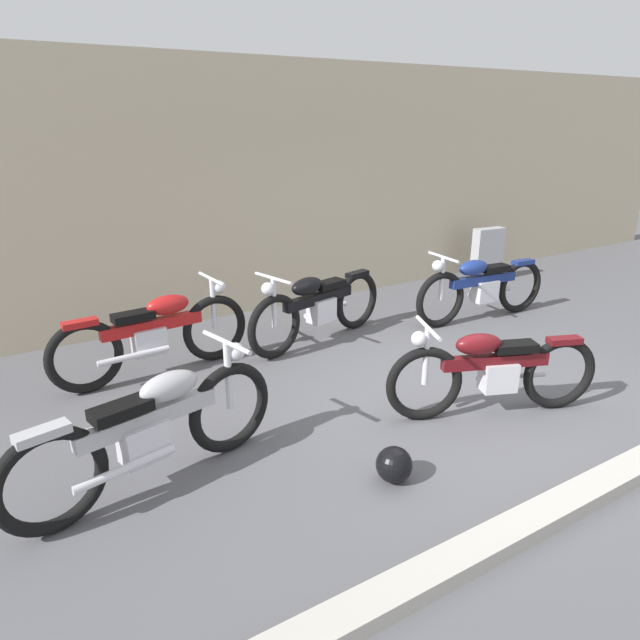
{
  "coord_description": "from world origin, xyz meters",
  "views": [
    {
      "loc": [
        -3.9,
        -3.6,
        2.67
      ],
      "look_at": [
        -0.83,
        1.42,
        0.55
      ],
      "focal_mm": 31.65,
      "sensor_mm": 36.0,
      "label": 1
    }
  ],
  "objects_px": {
    "motorcycle_red": "(155,334)",
    "stone_marker": "(487,255)",
    "motorcycle_black": "(317,306)",
    "motorcycle_maroon": "(492,370)",
    "motorcycle_silver": "(152,429)",
    "helmet": "(394,465)",
    "motorcycle_blue": "(481,287)"
  },
  "relations": [
    {
      "from": "motorcycle_red",
      "to": "stone_marker",
      "type": "bearing_deg",
      "value": 3.64
    },
    {
      "from": "motorcycle_black",
      "to": "motorcycle_red",
      "type": "height_order",
      "value": "motorcycle_red"
    },
    {
      "from": "motorcycle_red",
      "to": "motorcycle_maroon",
      "type": "height_order",
      "value": "motorcycle_red"
    },
    {
      "from": "motorcycle_silver",
      "to": "motorcycle_maroon",
      "type": "bearing_deg",
      "value": -22.97
    },
    {
      "from": "stone_marker",
      "to": "motorcycle_silver",
      "type": "height_order",
      "value": "motorcycle_silver"
    },
    {
      "from": "motorcycle_black",
      "to": "helmet",
      "type": "bearing_deg",
      "value": 57.12
    },
    {
      "from": "motorcycle_blue",
      "to": "motorcycle_black",
      "type": "bearing_deg",
      "value": -5.67
    },
    {
      "from": "helmet",
      "to": "motorcycle_silver",
      "type": "bearing_deg",
      "value": 149.88
    },
    {
      "from": "helmet",
      "to": "motorcycle_maroon",
      "type": "distance_m",
      "value": 1.51
    },
    {
      "from": "motorcycle_blue",
      "to": "motorcycle_maroon",
      "type": "xyz_separation_m",
      "value": [
        -1.92,
        -1.96,
        -0.02
      ]
    },
    {
      "from": "helmet",
      "to": "motorcycle_black",
      "type": "xyz_separation_m",
      "value": [
        0.99,
        2.78,
        0.33
      ]
    },
    {
      "from": "helmet",
      "to": "motorcycle_maroon",
      "type": "height_order",
      "value": "motorcycle_maroon"
    },
    {
      "from": "stone_marker",
      "to": "motorcycle_blue",
      "type": "distance_m",
      "value": 2.09
    },
    {
      "from": "motorcycle_silver",
      "to": "motorcycle_blue",
      "type": "bearing_deg",
      "value": 3.31
    },
    {
      "from": "stone_marker",
      "to": "motorcycle_red",
      "type": "xyz_separation_m",
      "value": [
        -5.94,
        -0.81,
        0.02
      ]
    },
    {
      "from": "motorcycle_blue",
      "to": "motorcycle_red",
      "type": "height_order",
      "value": "motorcycle_red"
    },
    {
      "from": "stone_marker",
      "to": "motorcycle_maroon",
      "type": "relative_size",
      "value": 0.47
    },
    {
      "from": "helmet",
      "to": "motorcycle_red",
      "type": "xyz_separation_m",
      "value": [
        -0.99,
        2.88,
        0.34
      ]
    },
    {
      "from": "motorcycle_blue",
      "to": "helmet",
      "type": "bearing_deg",
      "value": 39.85
    },
    {
      "from": "stone_marker",
      "to": "motorcycle_black",
      "type": "distance_m",
      "value": 4.06
    },
    {
      "from": "motorcycle_black",
      "to": "motorcycle_blue",
      "type": "xyz_separation_m",
      "value": [
        2.37,
        -0.45,
        -0.0
      ]
    },
    {
      "from": "stone_marker",
      "to": "motorcycle_maroon",
      "type": "height_order",
      "value": "motorcycle_maroon"
    },
    {
      "from": "stone_marker",
      "to": "motorcycle_blue",
      "type": "bearing_deg",
      "value": -139.35
    },
    {
      "from": "helmet",
      "to": "motorcycle_maroon",
      "type": "bearing_deg",
      "value": 14.35
    },
    {
      "from": "motorcycle_black",
      "to": "motorcycle_red",
      "type": "xyz_separation_m",
      "value": [
        -1.98,
        0.1,
        0.0
      ]
    },
    {
      "from": "motorcycle_red",
      "to": "helmet",
      "type": "bearing_deg",
      "value": -75.12
    },
    {
      "from": "motorcycle_black",
      "to": "motorcycle_maroon",
      "type": "bearing_deg",
      "value": 87.2
    },
    {
      "from": "motorcycle_black",
      "to": "motorcycle_silver",
      "type": "relative_size",
      "value": 0.98
    },
    {
      "from": "motorcycle_maroon",
      "to": "helmet",
      "type": "bearing_deg",
      "value": 36.28
    },
    {
      "from": "motorcycle_black",
      "to": "motorcycle_silver",
      "type": "distance_m",
      "value": 3.18
    },
    {
      "from": "motorcycle_blue",
      "to": "motorcycle_maroon",
      "type": "relative_size",
      "value": 1.12
    },
    {
      "from": "motorcycle_silver",
      "to": "motorcycle_black",
      "type": "bearing_deg",
      "value": 23.31
    }
  ]
}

